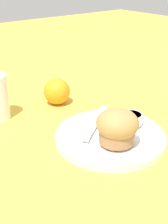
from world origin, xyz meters
TOP-DOWN VIEW (x-y plane):
  - ground_plane at (0.00, 0.00)m, footprint 3.00×3.00m
  - plate at (-0.02, 0.01)m, footprint 0.23×0.23m
  - muffin at (-0.03, -0.03)m, footprint 0.08×0.08m
  - cream_ramekin at (0.05, 0.01)m, footprint 0.05×0.05m
  - berry_pair at (-0.00, 0.05)m, footprint 0.03×0.02m
  - butter_knife at (-0.01, 0.06)m, footprint 0.15×0.11m
  - orange_fruit at (0.01, 0.23)m, footprint 0.07×0.07m

SIDE VIEW (x-z plane):
  - ground_plane at x=0.00m, z-range 0.00..0.00m
  - plate at x=-0.02m, z-range 0.00..0.02m
  - butter_knife at x=-0.01m, z-range 0.02..0.02m
  - berry_pair at x=0.00m, z-range 0.02..0.04m
  - cream_ramekin at x=0.05m, z-range 0.02..0.04m
  - orange_fruit at x=0.01m, z-range 0.00..0.07m
  - muffin at x=-0.03m, z-range 0.02..0.09m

